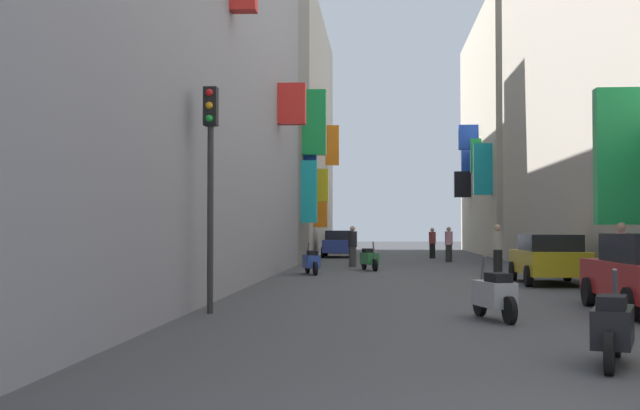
% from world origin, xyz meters
% --- Properties ---
extents(ground_plane, '(140.00, 140.00, 0.00)m').
position_xyz_m(ground_plane, '(0.00, 30.00, 0.00)').
color(ground_plane, '#424244').
extents(building_left_near, '(7.01, 32.37, 12.41)m').
position_xyz_m(building_left_near, '(-8.00, 16.19, 6.21)').
color(building_left_near, gray).
rests_on(building_left_near, ground).
extents(building_left_mid_a, '(7.17, 5.96, 17.47)m').
position_xyz_m(building_left_mid_a, '(-7.97, 35.35, 8.71)').
color(building_left_mid_a, slate).
rests_on(building_left_mid_a, ground).
extents(building_left_mid_b, '(6.90, 21.67, 15.42)m').
position_xyz_m(building_left_mid_b, '(-8.00, 49.17, 7.71)').
color(building_left_mid_b, '#B2A899').
rests_on(building_left_mid_b, ground).
extents(building_right_mid_b, '(7.23, 19.47, 15.31)m').
position_xyz_m(building_right_mid_b, '(7.99, 50.26, 7.65)').
color(building_right_mid_b, '#BCB29E').
rests_on(building_right_mid_b, ground).
extents(parked_car_yellow, '(1.85, 4.08, 1.46)m').
position_xyz_m(parked_car_yellow, '(3.68, 20.17, 0.77)').
color(parked_car_yellow, gold).
rests_on(parked_car_yellow, ground).
extents(parked_car_black, '(1.98, 4.29, 1.34)m').
position_xyz_m(parked_car_black, '(-3.99, 51.71, 0.72)').
color(parked_car_black, black).
rests_on(parked_car_black, ground).
extents(parked_car_blue, '(1.87, 4.25, 1.52)m').
position_xyz_m(parked_car_blue, '(-3.64, 42.64, 0.80)').
color(parked_car_blue, navy).
rests_on(parked_car_blue, ground).
extents(scooter_blue, '(0.74, 1.92, 1.13)m').
position_xyz_m(scooter_blue, '(-3.75, 24.67, 0.46)').
color(scooter_blue, '#2D4CAD').
rests_on(scooter_blue, ground).
extents(scooter_silver, '(0.70, 1.83, 1.13)m').
position_xyz_m(scooter_silver, '(0.72, 10.25, 0.46)').
color(scooter_silver, '#ADADB2').
rests_on(scooter_silver, ground).
extents(scooter_black, '(0.78, 1.83, 1.13)m').
position_xyz_m(scooter_black, '(1.45, 5.42, 0.46)').
color(scooter_black, black).
rests_on(scooter_black, ground).
extents(scooter_green, '(0.78, 1.92, 1.13)m').
position_xyz_m(scooter_green, '(-1.73, 27.66, 0.46)').
color(scooter_green, '#287F3D').
rests_on(scooter_green, ground).
extents(pedestrian_crossing, '(0.51, 0.51, 1.68)m').
position_xyz_m(pedestrian_crossing, '(1.56, 40.78, 0.84)').
color(pedestrian_crossing, black).
rests_on(pedestrian_crossing, ground).
extents(pedestrian_near_left, '(0.48, 0.48, 1.78)m').
position_xyz_m(pedestrian_near_left, '(4.23, 14.77, 0.89)').
color(pedestrian_near_left, black).
rests_on(pedestrian_near_left, ground).
extents(pedestrian_near_right, '(0.40, 0.40, 1.75)m').
position_xyz_m(pedestrian_near_right, '(-2.48, 30.67, 0.87)').
color(pedestrian_near_right, '#333333').
rests_on(pedestrian_near_right, ground).
extents(pedestrian_mid_street, '(0.54, 0.54, 1.78)m').
position_xyz_m(pedestrian_mid_street, '(2.97, 25.73, 0.89)').
color(pedestrian_mid_street, black).
rests_on(pedestrian_mid_street, ground).
extents(pedestrian_far_away, '(0.50, 0.50, 1.72)m').
position_xyz_m(pedestrian_far_away, '(2.07, 36.20, 0.86)').
color(pedestrian_far_away, '#282828').
rests_on(pedestrian_far_away, ground).
extents(traffic_light_near_corner, '(0.26, 0.34, 4.37)m').
position_xyz_m(traffic_light_near_corner, '(-4.58, 11.04, 2.97)').
color(traffic_light_near_corner, '#2D2D2D').
rests_on(traffic_light_near_corner, ground).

